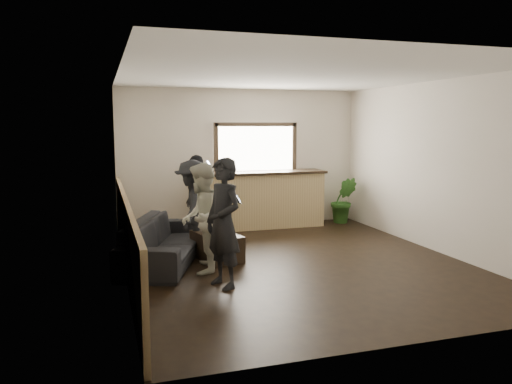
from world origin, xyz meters
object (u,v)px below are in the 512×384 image
object	(u,v)px
cup_a	(204,229)
cup_b	(228,231)
sofa	(164,241)
person_a	(223,223)
potted_plant	(344,200)
person_d	(198,200)
person_b	(201,218)
bar_counter	(259,196)
person_c	(193,208)
coffee_table	(217,246)

from	to	relation	value
cup_a	cup_b	size ratio (longest dim) A/B	1.25
sofa	person_a	xyz separation A→B (m)	(0.59, -1.37, 0.50)
potted_plant	person_d	xyz separation A→B (m)	(-3.32, -0.93, 0.29)
person_d	person_a	bearing A→B (deg)	27.86
person_d	potted_plant	bearing A→B (deg)	136.55
cup_a	person_b	bearing A→B (deg)	-104.23
bar_counter	person_c	xyz separation A→B (m)	(-1.68, -1.75, 0.13)
bar_counter	person_b	xyz separation A→B (m)	(-1.74, -2.76, 0.14)
cup_a	person_d	size ratio (longest dim) A/B	0.08
bar_counter	coffee_table	xyz separation A→B (m)	(-1.39, -2.15, -0.44)
cup_a	person_a	world-z (taller)	person_a
coffee_table	potted_plant	xyz separation A→B (m)	(3.24, 2.04, 0.29)
bar_counter	cup_b	distance (m)	2.55
sofa	person_b	distance (m)	0.91
potted_plant	sofa	bearing A→B (deg)	-153.74
coffee_table	person_c	xyz separation A→B (m)	(-0.29, 0.40, 0.56)
potted_plant	person_b	xyz separation A→B (m)	(-3.59, -2.64, 0.29)
person_a	person_d	size ratio (longest dim) A/B	1.07
cup_a	person_a	xyz separation A→B (m)	(-0.05, -1.48, 0.38)
person_b	cup_a	bearing A→B (deg)	-176.66
bar_counter	person_a	size ratio (longest dim) A/B	1.61
coffee_table	person_c	distance (m)	0.75
potted_plant	person_a	xyz separation A→B (m)	(-3.45, -3.36, 0.34)
sofa	person_c	xyz separation A→B (m)	(0.51, 0.36, 0.43)
sofa	coffee_table	bearing A→B (deg)	-72.51
sofa	cup_b	bearing A→B (deg)	-76.88
sofa	person_b	bearing A→B (deg)	-124.57
coffee_table	person_d	world-z (taller)	person_d
cup_a	potted_plant	world-z (taller)	potted_plant
potted_plant	person_b	world-z (taller)	person_b
person_b	person_c	distance (m)	1.01
bar_counter	person_d	distance (m)	1.80
potted_plant	person_c	bearing A→B (deg)	-155.16
cup_b	person_d	bearing A→B (deg)	101.57
coffee_table	person_d	bearing A→B (deg)	93.91
sofa	bar_counter	bearing A→B (deg)	-25.39
cup_a	person_a	distance (m)	1.53
cup_a	bar_counter	bearing A→B (deg)	52.22
person_a	person_d	bearing A→B (deg)	155.51
cup_a	person_b	world-z (taller)	person_b
bar_counter	person_c	size ratio (longest dim) A/B	1.76
person_b	person_d	distance (m)	1.74
potted_plant	person_b	bearing A→B (deg)	-143.63
person_d	cup_b	bearing A→B (deg)	42.50
coffee_table	person_b	distance (m)	0.90
bar_counter	person_b	distance (m)	3.26
person_a	sofa	bearing A→B (deg)	-178.02
person_b	person_a	bearing A→B (deg)	28.82
sofa	person_d	size ratio (longest dim) A/B	1.45
cup_b	potted_plant	world-z (taller)	potted_plant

